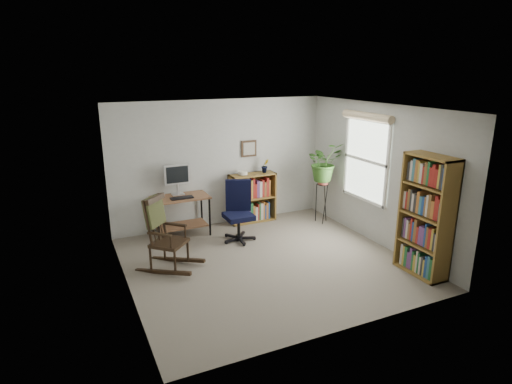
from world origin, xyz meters
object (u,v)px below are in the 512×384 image
office_chair (239,212)px  rocking_chair (169,233)px  low_bookshelf (252,198)px  desk (181,216)px  tall_bookshelf (426,216)px

office_chair → rocking_chair: size_ratio=0.94×
rocking_chair → low_bookshelf: rocking_chair is taller
office_chair → desk: bearing=162.8°
low_bookshelf → tall_bookshelf: tall_bookshelf is taller
desk → rocking_chair: size_ratio=0.89×
rocking_chair → tall_bookshelf: size_ratio=0.64×
desk → office_chair: bearing=-39.0°
desk → tall_bookshelf: (2.82, -2.98, 0.53)m
office_chair → low_bookshelf: (0.63, 0.81, -0.05)m
desk → office_chair: 1.10m
desk → rocking_chair: 1.38m
rocking_chair → tall_bookshelf: (3.34, -1.72, 0.32)m
desk → low_bookshelf: size_ratio=1.04×
desk → tall_bookshelf: bearing=-46.6°
rocking_chair → tall_bookshelf: tall_bookshelf is taller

